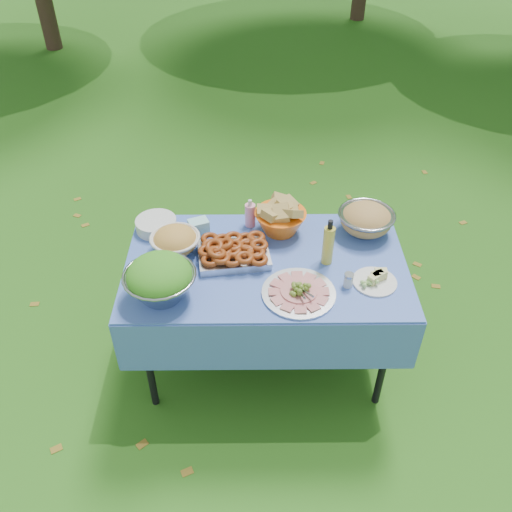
{
  "coord_description": "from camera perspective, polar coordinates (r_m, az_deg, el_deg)",
  "views": [
    {
      "loc": [
        -0.07,
        -2.14,
        2.59
      ],
      "look_at": [
        -0.05,
        0.0,
        0.8
      ],
      "focal_mm": 38.0,
      "sensor_mm": 36.0,
      "label": 1
    }
  ],
  "objects": [
    {
      "name": "plate_stack",
      "position": [
        3.07,
        -10.46,
        3.28
      ],
      "size": [
        0.3,
        0.3,
        0.07
      ],
      "primitive_type": "cylinder",
      "rotation": [
        0.0,
        0.0,
        0.39
      ],
      "color": "silver",
      "rests_on": "picnic_table"
    },
    {
      "name": "ground",
      "position": [
        3.36,
        0.9,
        -10.58
      ],
      "size": [
        80.0,
        80.0,
        0.0
      ],
      "primitive_type": "plane",
      "color": "#16390A",
      "rests_on": "ground"
    },
    {
      "name": "fried_tray",
      "position": [
        2.82,
        -2.37,
        0.44
      ],
      "size": [
        0.4,
        0.31,
        0.09
      ],
      "primitive_type": "cube",
      "rotation": [
        0.0,
        0.0,
        0.14
      ],
      "color": "silver",
      "rests_on": "picnic_table"
    },
    {
      "name": "sanitizer_bottle",
      "position": [
        3.02,
        -0.62,
        4.56
      ],
      "size": [
        0.07,
        0.07,
        0.17
      ],
      "primitive_type": "cylinder",
      "rotation": [
        0.0,
        0.0,
        0.2
      ],
      "color": "pink",
      "rests_on": "picnic_table"
    },
    {
      "name": "bread_bowl",
      "position": [
        2.98,
        2.59,
        4.12
      ],
      "size": [
        0.3,
        0.3,
        0.19
      ],
      "primitive_type": null,
      "rotation": [
        0.0,
        0.0,
        -0.06
      ],
      "color": "orange",
      "rests_on": "picnic_table"
    },
    {
      "name": "wipes_box",
      "position": [
        2.99,
        -6.04,
        2.98
      ],
      "size": [
        0.13,
        0.11,
        0.1
      ],
      "primitive_type": "cube",
      "rotation": [
        0.0,
        0.0,
        0.39
      ],
      "color": "#98DEE6",
      "rests_on": "picnic_table"
    },
    {
      "name": "cheese_plate",
      "position": [
        2.75,
        12.45,
        -2.28
      ],
      "size": [
        0.28,
        0.28,
        0.06
      ],
      "primitive_type": "cylinder",
      "rotation": [
        0.0,
        0.0,
        0.34
      ],
      "color": "silver",
      "rests_on": "picnic_table"
    },
    {
      "name": "charcuterie_platter",
      "position": [
        2.62,
        4.55,
        -3.35
      ],
      "size": [
        0.39,
        0.39,
        0.08
      ],
      "primitive_type": "cylinder",
      "rotation": [
        0.0,
        0.0,
        0.07
      ],
      "color": "#B9BDC1",
      "rests_on": "picnic_table"
    },
    {
      "name": "shaker",
      "position": [
        2.7,
        9.71,
        -2.52
      ],
      "size": [
        0.06,
        0.06,
        0.08
      ],
      "primitive_type": "cylinder",
      "rotation": [
        0.0,
        0.0,
        0.37
      ],
      "color": "silver",
      "rests_on": "picnic_table"
    },
    {
      "name": "picnic_table",
      "position": [
        3.08,
        0.97,
        -6.07
      ],
      "size": [
        1.46,
        0.86,
        0.76
      ],
      "primitive_type": "cube",
      "color": "#7BA8EC",
      "rests_on": "ground"
    },
    {
      "name": "pasta_bowl_white",
      "position": [
        2.87,
        -8.51,
        1.61
      ],
      "size": [
        0.26,
        0.26,
        0.14
      ],
      "primitive_type": null,
      "rotation": [
        0.0,
        0.0,
        -0.03
      ],
      "color": "silver",
      "rests_on": "picnic_table"
    },
    {
      "name": "oil_bottle",
      "position": [
        2.76,
        7.64,
        1.48
      ],
      "size": [
        0.07,
        0.07,
        0.26
      ],
      "primitive_type": "cylinder",
      "rotation": [
        0.0,
        0.0,
        -0.15
      ],
      "color": "gold",
      "rests_on": "picnic_table"
    },
    {
      "name": "pasta_bowl_steel",
      "position": [
        3.04,
        11.52,
        3.83
      ],
      "size": [
        0.31,
        0.31,
        0.16
      ],
      "primitive_type": null,
      "rotation": [
        0.0,
        0.0,
        0.01
      ],
      "color": "#94969C",
      "rests_on": "picnic_table"
    },
    {
      "name": "salad_bowl",
      "position": [
        2.59,
        -10.1,
        -2.4
      ],
      "size": [
        0.42,
        0.42,
        0.23
      ],
      "primitive_type": null,
      "rotation": [
        0.0,
        0.0,
        0.24
      ],
      "color": "#94969C",
      "rests_on": "picnic_table"
    }
  ]
}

